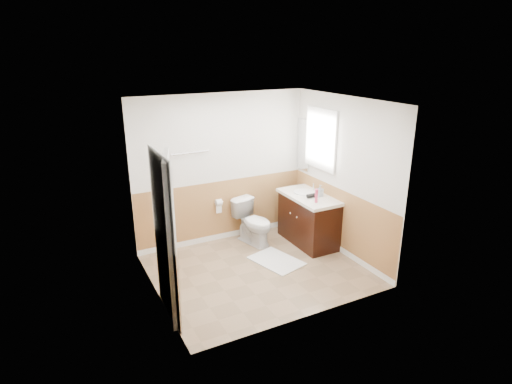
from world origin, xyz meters
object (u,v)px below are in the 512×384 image
bath_mat (276,261)px  soap_dispenser (320,191)px  vanity_cabinet (308,220)px  lotion_bottle (316,196)px  toilet (254,222)px

bath_mat → soap_dispenser: soap_dispenser is taller
soap_dispenser → vanity_cabinet: bearing=135.8°
vanity_cabinet → lotion_bottle: lotion_bottle is taller
bath_mat → toilet: bearing=90.0°
toilet → soap_dispenser: size_ratio=3.83×
bath_mat → soap_dispenser: bearing=14.4°
vanity_cabinet → toilet: bearing=153.1°
bath_mat → vanity_cabinet: vanity_cabinet is taller
vanity_cabinet → soap_dispenser: soap_dispenser is taller
soap_dispenser → toilet: bearing=150.5°
soap_dispenser → lotion_bottle: bearing=-136.2°
lotion_bottle → vanity_cabinet: bearing=73.0°
bath_mat → vanity_cabinet: bearing=23.5°
bath_mat → lotion_bottle: size_ratio=3.64×
vanity_cabinet → lotion_bottle: (-0.10, -0.33, 0.56)m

